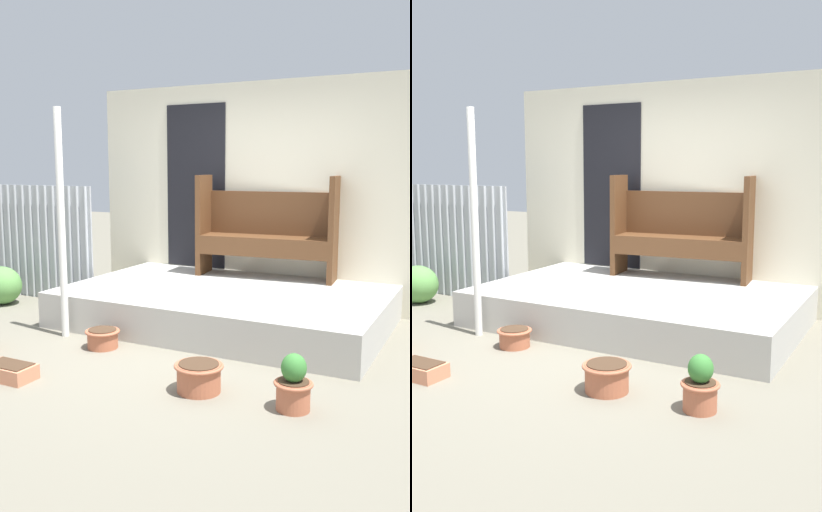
% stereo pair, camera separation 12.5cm
% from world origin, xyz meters
% --- Properties ---
extents(ground_plane, '(24.00, 24.00, 0.00)m').
position_xyz_m(ground_plane, '(0.00, 0.00, 0.00)').
color(ground_plane, '#706B5B').
extents(porch_slab, '(3.24, 2.05, 0.37)m').
position_xyz_m(porch_slab, '(0.13, 1.02, 0.18)').
color(porch_slab, '#B2AFA8').
rests_on(porch_slab, ground_plane).
extents(house_wall, '(4.44, 0.08, 2.60)m').
position_xyz_m(house_wall, '(0.09, 2.07, 1.30)').
color(house_wall, beige).
rests_on(house_wall, ground_plane).
extents(fence_corrugated, '(2.45, 0.05, 1.40)m').
position_xyz_m(fence_corrugated, '(-2.84, 1.03, 0.70)').
color(fence_corrugated, '#9EA3A8').
rests_on(fence_corrugated, ground_plane).
extents(support_post, '(0.07, 0.07, 2.17)m').
position_xyz_m(support_post, '(-1.05, -0.10, 1.09)').
color(support_post, white).
rests_on(support_post, ground_plane).
extents(bench, '(1.61, 0.55, 1.16)m').
position_xyz_m(bench, '(0.27, 1.83, 0.94)').
color(bench, '#54331C').
rests_on(bench, porch_slab).
extents(flower_pot_middle, '(0.32, 0.32, 0.17)m').
position_xyz_m(flower_pot_middle, '(-0.51, -0.23, 0.10)').
color(flower_pot_middle, '#B26042').
rests_on(flower_pot_middle, ground_plane).
extents(flower_pot_right, '(0.37, 0.37, 0.22)m').
position_xyz_m(flower_pot_right, '(0.74, -0.73, 0.12)').
color(flower_pot_right, '#B26042').
rests_on(flower_pot_right, ground_plane).
extents(flower_pot_far_right, '(0.27, 0.27, 0.40)m').
position_xyz_m(flower_pot_far_right, '(1.46, -0.72, 0.17)').
color(flower_pot_far_right, '#B26042').
rests_on(flower_pot_far_right, ground_plane).
extents(planter_box_rect, '(0.40, 0.24, 0.12)m').
position_xyz_m(planter_box_rect, '(-0.68, -1.18, 0.06)').
color(planter_box_rect, tan).
rests_on(planter_box_rect, ground_plane).
extents(shrub_by_fence, '(0.50, 0.45, 0.45)m').
position_xyz_m(shrub_by_fence, '(-2.60, 0.56, 0.23)').
color(shrub_by_fence, '#599347').
rests_on(shrub_by_fence, ground_plane).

